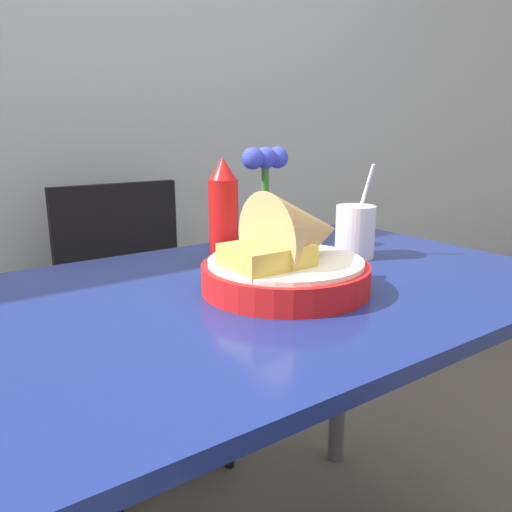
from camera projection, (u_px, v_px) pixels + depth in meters
name	position (u px, v px, depth m)	size (l,w,h in m)	color
wall_window	(49.00, 38.00, 1.56)	(7.00, 0.06, 2.60)	#9EA8B7
dining_table	(233.00, 348.00, 0.89)	(1.26, 0.71, 0.75)	navy
chair_far_window	(132.00, 298.00, 1.55)	(0.40, 0.40, 0.86)	black
food_basket	(292.00, 255.00, 0.87)	(0.29, 0.29, 0.18)	red
ketchup_bottle	(224.00, 213.00, 1.02)	(0.06, 0.06, 0.22)	red
drink_cup	(355.00, 233.00, 1.09)	(0.09, 0.09, 0.20)	silver
flower_vase	(265.00, 199.00, 1.13)	(0.12, 0.07, 0.24)	#2D4738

